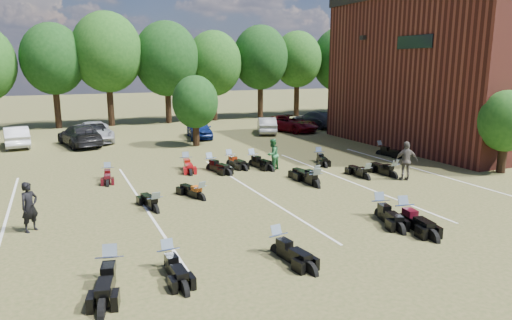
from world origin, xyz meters
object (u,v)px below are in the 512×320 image
person_black (29,207)px  motorcycle_3 (278,253)px  motorcycle_14 (108,179)px  person_green (272,154)px  person_grey (406,161)px  car_4 (199,129)px

person_black → motorcycle_3: 8.67m
person_black → motorcycle_14: 7.48m
person_green → motorcycle_3: bearing=35.6°
person_black → person_grey: (16.75, 0.37, 0.10)m
person_green → person_grey: (5.05, -4.72, 0.12)m
person_black → car_4: bearing=17.8°
person_green → motorcycle_14: bearing=-40.1°
person_black → motorcycle_3: person_black is taller
person_green → motorcycle_3: (-4.78, -10.23, -0.86)m
motorcycle_3 → person_grey: bearing=21.0°
person_green → motorcycle_3: 11.33m
person_grey → motorcycle_14: person_grey is taller
person_grey → motorcycle_3: (-9.83, -5.51, -0.98)m
person_black → person_green: bearing=-15.7°
car_4 → person_grey: size_ratio=2.16×
person_green → motorcycle_14: size_ratio=0.84×
person_grey → car_4: bearing=-52.2°
person_black → person_grey: 16.76m
person_black → person_green: size_ratio=1.02×
person_black → person_grey: person_grey is taller
car_4 → person_green: size_ratio=2.45×
car_4 → motorcycle_14: (-8.06, -10.73, -0.72)m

